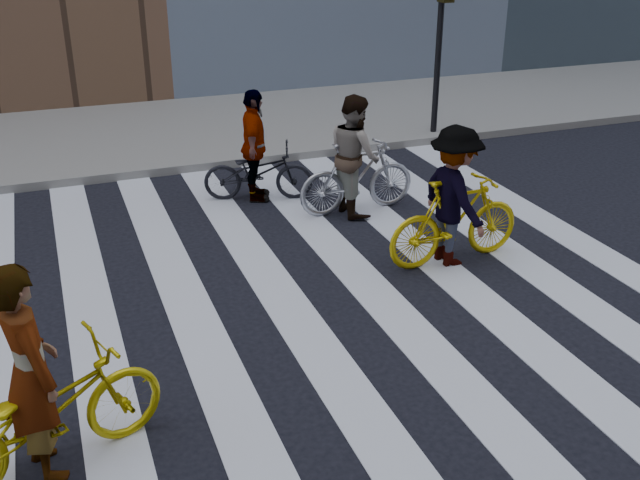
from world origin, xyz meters
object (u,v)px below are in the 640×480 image
bike_yellow_right (455,220)px  bike_yellow_left (45,415)px  rider_left (30,373)px  bike_dark_rear (258,172)px  traffic_signal (442,23)px  rider_right (454,196)px  bike_silver_mid (357,177)px  rider_mid (354,155)px  rider_rear (254,146)px

bike_yellow_right → bike_yellow_left: bearing=110.6°
bike_yellow_right → rider_left: rider_left is taller
bike_dark_rear → traffic_signal: bearing=-47.4°
traffic_signal → bike_yellow_left: size_ratio=1.64×
bike_yellow_right → rider_right: (-0.05, 0.00, 0.34)m
bike_silver_mid → rider_mid: size_ratio=1.02×
bike_yellow_right → rider_left: bearing=110.4°
bike_yellow_right → rider_mid: bearing=11.0°
bike_dark_rear → rider_rear: bearing=107.8°
bike_yellow_right → rider_mid: 2.18m
traffic_signal → bike_yellow_right: (-2.51, -5.10, -1.70)m
rider_right → rider_rear: rider_right is taller
rider_rear → bike_dark_rear: bearing=-72.2°
rider_left → rider_rear: (3.39, 5.45, -0.07)m
bike_yellow_left → rider_right: 5.63m
bike_silver_mid → bike_yellow_right: size_ratio=0.96×
traffic_signal → bike_silver_mid: traffic_signal is taller
bike_yellow_right → bike_dark_rear: bike_yellow_right is taller
traffic_signal → bike_silver_mid: bearing=-135.0°
rider_rear → rider_left: bearing=165.9°
rider_mid → rider_rear: bearing=49.1°
bike_dark_rear → rider_mid: size_ratio=0.95×
bike_dark_rear → rider_left: bearing=165.5°
rider_right → bike_yellow_left: bearing=110.8°
rider_mid → bike_yellow_right: bearing=-166.7°
bike_silver_mid → rider_left: rider_left is taller
bike_yellow_right → rider_right: size_ratio=1.05×
rider_mid → rider_left: bearing=132.0°
bike_silver_mid → rider_rear: (-1.31, 1.04, 0.33)m
rider_left → bike_dark_rear: bearing=-51.2°
bike_yellow_right → rider_rear: size_ratio=1.09×
bike_silver_mid → rider_mid: (-0.05, 0.00, 0.35)m
bike_yellow_left → traffic_signal: bearing=-64.8°
rider_rear → bike_yellow_left: bearing=166.2°
bike_dark_rear → rider_left: (-3.44, -5.45, 0.50)m
bike_yellow_left → bike_yellow_right: bearing=-84.5°
bike_silver_mid → rider_left: size_ratio=0.97×
rider_rear → rider_right: bearing=-132.8°
bike_yellow_left → rider_left: rider_left is taller
rider_left → bike_silver_mid: bearing=-65.7°
bike_yellow_right → rider_rear: rider_rear is taller
bike_silver_mid → bike_dark_rear: bike_silver_mid is taller
traffic_signal → rider_mid: traffic_signal is taller
bike_yellow_left → rider_rear: bearing=-50.4°
rider_mid → bike_yellow_left: bearing=132.3°
rider_left → rider_mid: (4.66, 4.42, -0.04)m
bike_silver_mid → bike_yellow_right: (0.50, -2.08, 0.02)m
bike_dark_rear → rider_left: size_ratio=0.90×
bike_yellow_left → rider_right: size_ratio=1.10×
bike_dark_rear → rider_rear: (-0.05, 0.00, 0.44)m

